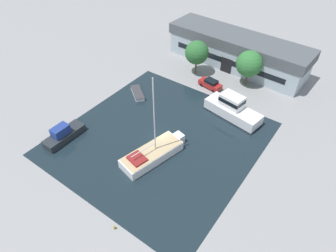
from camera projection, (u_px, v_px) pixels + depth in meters
name	position (u px, v px, depth m)	size (l,w,h in m)	color
ground_plane	(160.00, 138.00, 45.90)	(440.00, 440.00, 0.00)	gray
water_canal	(160.00, 138.00, 45.90)	(27.96, 28.92, 0.01)	black
warehouse_building	(237.00, 51.00, 60.52)	(29.40, 9.20, 6.44)	#99A8B2
quay_tree_near_building	(249.00, 64.00, 54.37)	(4.82, 4.82, 6.76)	brown
quay_tree_by_water	(197.00, 53.00, 57.31)	(4.57, 4.57, 6.77)	brown
parked_car	(210.00, 84.00, 55.78)	(4.64, 2.42, 1.70)	maroon
sailboat_moored	(153.00, 153.00, 42.43)	(5.33, 10.63, 13.12)	white
motor_cruiser	(232.00, 109.00, 49.02)	(10.09, 4.91, 3.96)	silver
small_dinghy	(138.00, 93.00, 54.31)	(4.75, 4.09, 0.71)	white
cabin_boat	(63.00, 134.00, 45.24)	(2.31, 6.56, 2.56)	#23282D
mooring_bollard	(114.00, 227.00, 34.35)	(0.25, 0.25, 0.57)	olive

